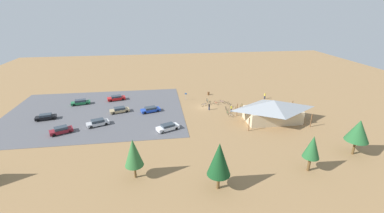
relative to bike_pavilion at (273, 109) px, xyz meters
The scene contains 32 objects.
ground 17.39m from the bike_pavilion, 37.89° to the right, with size 160.00×160.00×0.00m, color #937047.
parking_lot_asphalt 42.52m from the bike_pavilion, 15.00° to the right, with size 42.66×32.56×0.05m, color #56565B.
bike_pavilion is the anchor object (origin of this frame).
trash_bin 22.86m from the bike_pavilion, 61.99° to the right, with size 0.60×0.60×0.90m, color brown.
lot_sign 24.33m from the bike_pavilion, 42.82° to the right, with size 0.56×0.08×2.20m.
pine_midwest 19.15m from the bike_pavilion, 83.02° to the left, with size 2.58×2.58×6.19m.
pine_center 17.64m from the bike_pavilion, 118.18° to the left, with size 3.88×3.88×6.60m.
pine_east 34.11m from the bike_pavilion, 29.66° to the left, with size 2.82×2.82×6.61m.
pine_west 27.59m from the bike_pavilion, 50.13° to the left, with size 3.34×3.34×7.41m.
bicycle_black_front_row 11.94m from the bike_pavilion, 42.27° to the right, with size 0.48×1.70×0.82m.
bicycle_green_back_row 17.34m from the bike_pavilion, 45.92° to the right, with size 1.02×1.41×0.76m.
bicycle_white_edge_south 12.16m from the bike_pavilion, 53.98° to the right, with size 0.77×1.68×0.82m.
bicycle_yellow_trailside 10.57m from the bike_pavilion, 66.71° to the right, with size 1.23×1.26×0.81m.
bicycle_orange_edge_north 10.04m from the bike_pavilion, 50.89° to the right, with size 0.53×1.70×0.92m.
bicycle_purple_near_sign 15.85m from the bike_pavilion, 57.19° to the right, with size 1.48×0.78×0.80m.
bicycle_teal_near_porch 19.03m from the bike_pavilion, 49.74° to the right, with size 0.48×1.69×0.85m.
bicycle_blue_yard_center 17.85m from the bike_pavilion, 39.88° to the right, with size 1.72×0.65×0.84m.
bicycle_red_lone_west 16.00m from the bike_pavilion, 49.89° to the right, with size 1.15×1.48×0.87m.
bicycle_silver_by_bin 9.60m from the bike_pavilion, 22.80° to the right, with size 1.06×1.38×0.81m.
bicycle_black_mid_cluster 14.23m from the bike_pavilion, 58.25° to the right, with size 1.42×1.10×0.84m.
bicycle_green_yard_front 10.73m from the bike_pavilion, 31.39° to the right, with size 0.48×1.79×0.87m.
car_tan_end_stall 36.49m from the bike_pavilion, 15.86° to the right, with size 4.91×3.05×1.33m.
car_maroon_front_row 45.66m from the bike_pavilion, ahead, with size 4.72×3.48×1.46m.
car_blue_near_entry 29.07m from the bike_pavilion, 18.48° to the right, with size 5.04×3.12×1.28m.
car_red_inner_stall 41.61m from the bike_pavilion, 27.27° to the right, with size 5.07×2.96×1.34m.
car_white_second_row 23.94m from the bike_pavilion, ahead, with size 5.08×3.61×1.37m.
car_silver_back_corner 39.06m from the bike_pavilion, ahead, with size 5.03×3.48×1.39m.
car_green_far_end 48.97m from the bike_pavilion, 20.26° to the right, with size 5.06×2.72×1.37m.
car_black_by_curb 51.99m from the bike_pavilion, ahead, with size 4.67×2.58×1.35m.
visitor_crossing_yard 15.55m from the bike_pavilion, 33.71° to the right, with size 0.40×0.40×1.78m.
visitor_near_lot 15.22m from the bike_pavilion, 106.71° to the right, with size 0.38×0.36×1.82m.
visitor_at_bikes 10.23m from the bike_pavilion, 40.01° to the right, with size 0.36×0.36×1.77m.
Camera 1 is at (12.12, 61.48, 24.76)m, focal length 24.25 mm.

